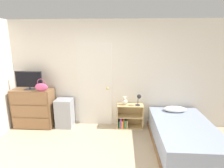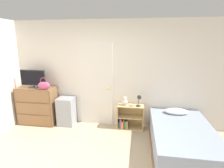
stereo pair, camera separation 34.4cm
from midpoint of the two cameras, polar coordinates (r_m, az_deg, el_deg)
wall_back at (r=4.25m, az=-5.74°, el=3.08°), size 10.00×0.06×2.55m
door_closed at (r=4.29m, az=-7.92°, el=-0.52°), size 0.83×0.09×2.02m
dresser at (r=4.77m, az=-26.01°, el=-7.09°), size 0.94×0.44×0.95m
tv at (r=4.60m, az=-27.46°, el=1.14°), size 0.64×0.16×0.44m
handbag at (r=4.36m, az=-24.20°, el=-0.89°), size 0.30×0.10×0.29m
storage_bin at (r=4.53m, az=-17.29°, el=-9.02°), size 0.40×0.37×0.70m
bookshelf at (r=4.34m, az=2.97°, el=-11.00°), size 0.62×0.28×0.59m
teddy_bear at (r=4.17m, az=1.80°, el=-5.61°), size 0.14×0.14×0.21m
desk_lamp at (r=4.10m, az=6.41°, el=-4.49°), size 0.13×0.12×0.28m
bed at (r=3.79m, az=19.81°, el=-15.69°), size 1.15×1.85×0.61m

